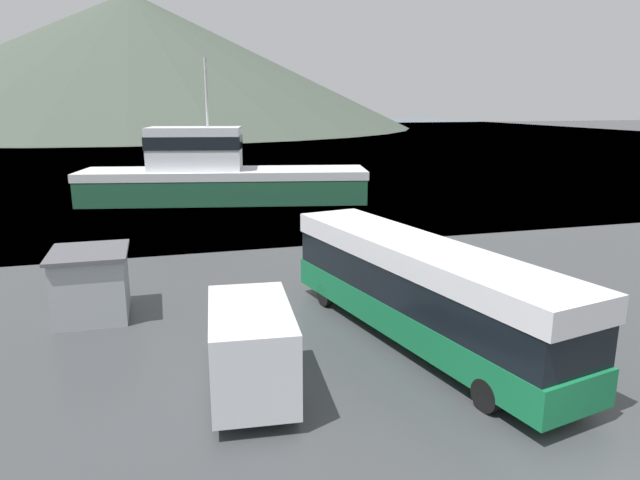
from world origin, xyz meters
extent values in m
plane|color=#475B6B|center=(0.00, 142.11, 0.00)|extent=(240.00, 240.00, 0.00)
cone|color=#3D473D|center=(-13.29, 185.93, 20.10)|extent=(170.69, 170.69, 40.19)
cube|color=#146B3D|center=(-0.26, 8.55, 0.96)|extent=(5.06, 12.92, 1.02)
cube|color=black|center=(-0.26, 8.55, 2.06)|extent=(4.95, 12.66, 1.17)
cube|color=silver|center=(-0.26, 8.55, 3.01)|extent=(5.06, 12.92, 0.73)
cube|color=black|center=(-1.54, 14.77, 1.85)|extent=(2.20, 0.51, 1.58)
cylinder|color=black|center=(-2.25, 12.67, 0.45)|extent=(0.48, 0.94, 0.90)
cylinder|color=black|center=(-0.05, 13.12, 0.45)|extent=(0.48, 0.94, 0.90)
cylinder|color=black|center=(-0.46, 3.99, 0.45)|extent=(0.48, 0.94, 0.90)
cylinder|color=black|center=(1.74, 4.44, 0.45)|extent=(0.48, 0.94, 0.90)
cube|color=silver|center=(-6.18, 6.36, 1.46)|extent=(2.51, 4.32, 2.21)
cube|color=silver|center=(-5.90, 9.30, 0.96)|extent=(2.29, 1.97, 1.22)
cube|color=black|center=(-5.98, 8.44, 1.96)|extent=(1.82, 0.23, 0.78)
cylinder|color=black|center=(-6.88, 9.16, 0.35)|extent=(0.28, 0.72, 0.70)
cylinder|color=black|center=(-4.97, 8.98, 0.35)|extent=(0.28, 0.72, 0.70)
cylinder|color=black|center=(-7.22, 5.50, 0.35)|extent=(0.28, 0.72, 0.70)
cylinder|color=black|center=(-5.31, 5.33, 0.35)|extent=(0.28, 0.72, 0.70)
cube|color=#1E5138|center=(-3.17, 38.01, 1.29)|extent=(22.81, 9.66, 2.58)
cube|color=silver|center=(-3.17, 38.01, 2.26)|extent=(23.04, 9.75, 0.65)
cube|color=silver|center=(-5.34, 38.47, 4.23)|extent=(7.71, 5.03, 3.31)
cube|color=black|center=(-5.34, 38.47, 4.73)|extent=(7.87, 5.17, 0.99)
cylinder|color=#B2B2B7|center=(-4.30, 38.25, 8.49)|extent=(0.20, 0.20, 5.19)
cube|color=teal|center=(4.26, 10.30, 0.58)|extent=(1.07, 1.29, 1.16)
cube|color=#1A5F86|center=(4.26, 10.30, 1.22)|extent=(1.18, 1.42, 0.13)
cube|color=#93999E|center=(-10.89, 13.91, 1.21)|extent=(2.48, 2.77, 2.42)
cube|color=#4C4C51|center=(-10.89, 13.91, 2.48)|extent=(2.73, 3.05, 0.12)
cylinder|color=#B29919|center=(2.45, 20.22, 0.31)|extent=(0.31, 0.31, 0.62)
sphere|color=#B29919|center=(2.45, 20.22, 0.71)|extent=(0.35, 0.35, 0.35)
camera|label=1|loc=(-8.25, -7.66, 7.81)|focal=32.00mm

